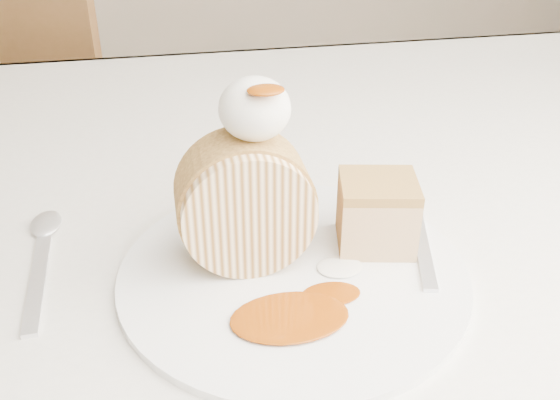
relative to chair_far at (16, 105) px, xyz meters
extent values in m
cube|color=silver|center=(0.40, -0.73, 0.16)|extent=(1.40, 0.90, 0.04)
cube|color=silver|center=(0.40, -0.29, 0.04)|extent=(1.40, 0.01, 0.28)
cylinder|color=brown|center=(1.02, -0.36, -0.21)|extent=(0.06, 0.06, 0.71)
cube|color=brown|center=(0.02, 0.09, -0.09)|extent=(0.55, 0.55, 0.04)
cylinder|color=brown|center=(0.25, 0.25, -0.34)|extent=(0.04, 0.04, 0.46)
cylinder|color=brown|center=(-0.14, 0.33, -0.34)|extent=(0.04, 0.04, 0.46)
cylinder|color=brown|center=(0.18, -0.14, -0.34)|extent=(0.04, 0.04, 0.46)
cylinder|color=brown|center=(0.97, -0.51, -0.36)|extent=(0.04, 0.04, 0.41)
cylinder|color=white|center=(0.42, -0.94, 0.19)|extent=(0.36, 0.36, 0.01)
cylinder|color=beige|center=(0.39, -0.92, 0.25)|extent=(0.11, 0.06, 0.11)
cube|color=#BD9147|center=(0.50, -0.92, 0.22)|extent=(0.08, 0.07, 0.06)
ellipsoid|color=white|center=(0.40, -0.91, 0.33)|extent=(0.06, 0.06, 0.05)
ellipsoid|color=#893805|center=(0.40, -0.93, 0.36)|extent=(0.03, 0.02, 0.01)
cube|color=silver|center=(0.54, -0.93, 0.19)|extent=(0.07, 0.18, 0.00)
cube|color=silver|center=(0.20, -0.91, 0.19)|extent=(0.03, 0.17, 0.00)
camera|label=1|loc=(0.33, -1.37, 0.52)|focal=40.00mm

